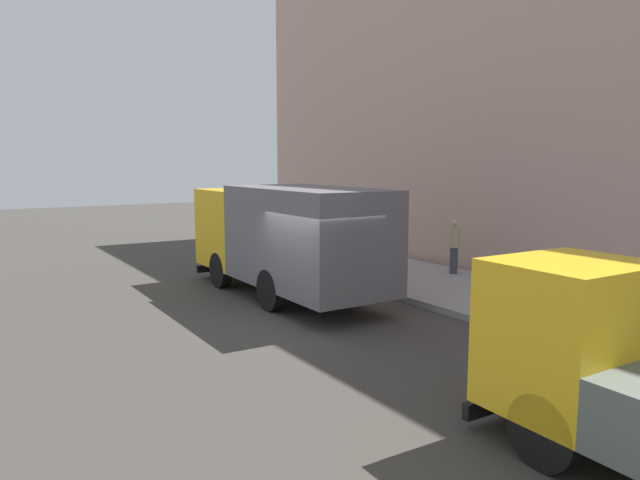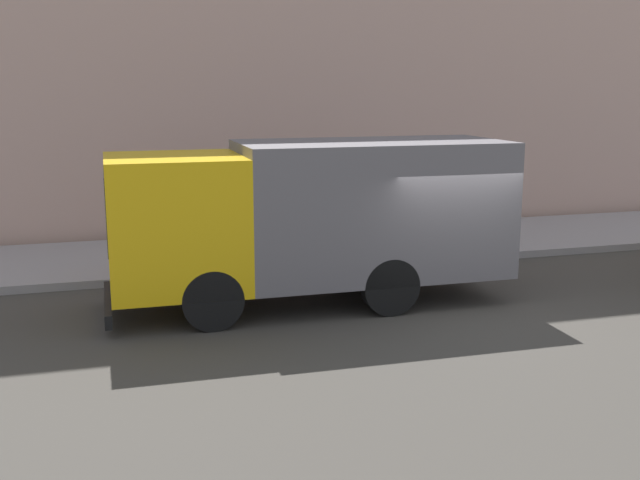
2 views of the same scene
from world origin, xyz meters
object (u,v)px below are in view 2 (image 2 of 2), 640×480
at_px(traffic_cone_orange, 137,255).
at_px(pedestrian_walking, 283,202).
at_px(street_sign_post, 324,195).
at_px(large_utility_truck, 313,214).
at_px(pedestrian_standing, 241,222).

bearing_deg(traffic_cone_orange, pedestrian_walking, -53.57).
xyz_separation_m(pedestrian_walking, traffic_cone_orange, (-2.85, 3.86, -0.56)).
bearing_deg(street_sign_post, traffic_cone_orange, 86.78).
xyz_separation_m(large_utility_truck, pedestrian_walking, (5.65, -0.79, -0.63)).
distance_m(large_utility_truck, traffic_cone_orange, 4.32).
height_order(traffic_cone_orange, street_sign_post, street_sign_post).
relative_size(large_utility_truck, pedestrian_walking, 4.34).
bearing_deg(street_sign_post, pedestrian_walking, 3.63).
distance_m(large_utility_truck, pedestrian_walking, 5.74).
distance_m(pedestrian_standing, traffic_cone_orange, 2.38).
relative_size(pedestrian_walking, street_sign_post, 0.67).
bearing_deg(street_sign_post, pedestrian_standing, 72.53).
xyz_separation_m(pedestrian_standing, traffic_cone_orange, (-0.33, 2.29, -0.53)).
bearing_deg(pedestrian_walking, traffic_cone_orange, -151.52).
relative_size(pedestrian_walking, traffic_cone_orange, 2.41).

